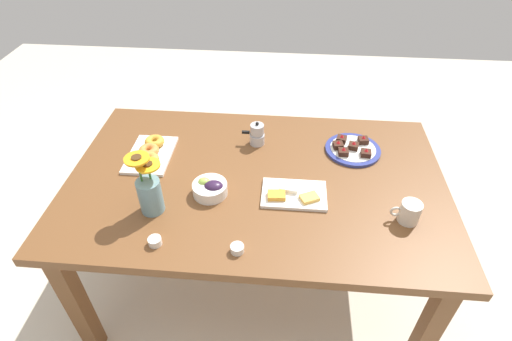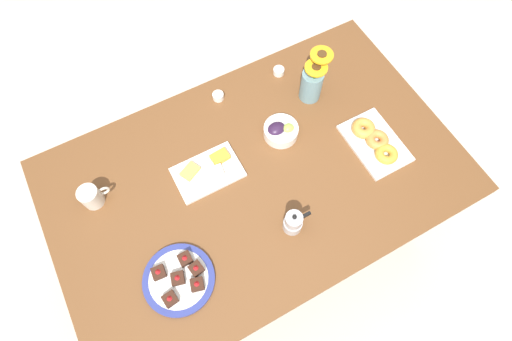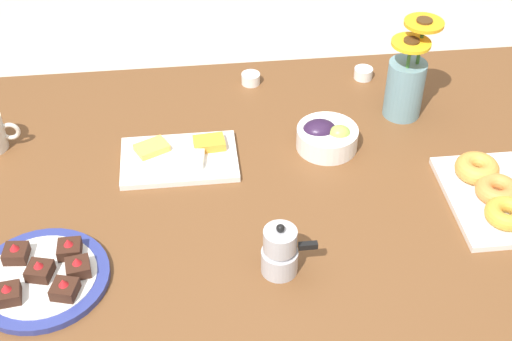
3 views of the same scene
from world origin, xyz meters
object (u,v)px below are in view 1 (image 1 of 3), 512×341
(coffee_mug, at_px, (409,212))
(jam_cup_berry, at_px, (155,241))
(croissant_platter, at_px, (150,153))
(jam_cup_honey, at_px, (237,248))
(dessert_plate, at_px, (352,149))
(dining_table, at_px, (256,192))
(flower_vase, at_px, (150,192))
(cheese_platter, at_px, (293,194))
(grape_bowl, at_px, (210,188))
(moka_pot, at_px, (257,135))

(coffee_mug, xyz_separation_m, jam_cup_berry, (0.92, 0.19, -0.03))
(croissant_platter, distance_m, jam_cup_honey, 0.68)
(jam_cup_honey, relative_size, dessert_plate, 0.19)
(dining_table, distance_m, flower_vase, 0.48)
(dining_table, height_order, cheese_platter, cheese_platter)
(coffee_mug, xyz_separation_m, flower_vase, (0.97, 0.02, 0.05))
(coffee_mug, xyz_separation_m, jam_cup_honey, (0.62, 0.20, -0.03))
(jam_cup_berry, bearing_deg, coffee_mug, -168.05)
(cheese_platter, xyz_separation_m, flower_vase, (0.54, 0.12, 0.08))
(jam_cup_honey, distance_m, dessert_plate, 0.77)
(grape_bowl, height_order, moka_pot, moka_pot)
(croissant_platter, relative_size, flower_vase, 1.09)
(coffee_mug, bearing_deg, grape_bowl, -6.15)
(dining_table, bearing_deg, moka_pot, -86.12)
(dining_table, bearing_deg, cheese_platter, 147.93)
(jam_cup_berry, bearing_deg, cheese_platter, -149.12)
(coffee_mug, distance_m, cheese_platter, 0.44)
(grape_bowl, distance_m, croissant_platter, 0.38)
(dessert_plate, height_order, moka_pot, moka_pot)
(flower_vase, bearing_deg, dining_table, -150.00)
(coffee_mug, relative_size, moka_pot, 0.94)
(flower_vase, distance_m, moka_pot, 0.60)
(cheese_platter, distance_m, jam_cup_berry, 0.57)
(cheese_platter, height_order, croissant_platter, croissant_platter)
(flower_vase, bearing_deg, croissant_platter, -72.21)
(grape_bowl, bearing_deg, dining_table, -147.00)
(dining_table, xyz_separation_m, grape_bowl, (0.18, 0.11, 0.12))
(jam_cup_honey, distance_m, jam_cup_berry, 0.30)
(dessert_plate, bearing_deg, dining_table, 28.01)
(croissant_platter, xyz_separation_m, dessert_plate, (-0.91, -0.12, -0.01))
(cheese_platter, relative_size, moka_pot, 2.18)
(dining_table, distance_m, dessert_plate, 0.49)
(dining_table, distance_m, cheese_platter, 0.21)
(flower_vase, bearing_deg, coffee_mug, -178.53)
(dining_table, xyz_separation_m, jam_cup_honey, (0.03, 0.40, 0.10))
(moka_pot, bearing_deg, dessert_plate, 177.16)
(jam_cup_berry, bearing_deg, jam_cup_honey, 178.52)
(flower_vase, bearing_deg, dessert_plate, -151.04)
(grape_bowl, distance_m, moka_pot, 0.40)
(coffee_mug, xyz_separation_m, dessert_plate, (0.16, -0.42, -0.03))
(coffee_mug, distance_m, dessert_plate, 0.45)
(grape_bowl, height_order, jam_cup_berry, grape_bowl)
(grape_bowl, distance_m, jam_cup_berry, 0.32)
(dessert_plate, bearing_deg, flower_vase, 28.96)
(dining_table, bearing_deg, jam_cup_honey, 85.50)
(cheese_platter, relative_size, dessert_plate, 1.03)
(croissant_platter, distance_m, dessert_plate, 0.92)
(dining_table, distance_m, coffee_mug, 0.63)
(moka_pot, bearing_deg, flower_vase, 52.09)
(moka_pot, bearing_deg, grape_bowl, 66.43)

